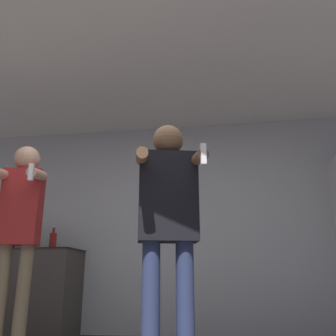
{
  "coord_description": "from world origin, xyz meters",
  "views": [
    {
      "loc": [
        0.75,
        -1.87,
        0.58
      ],
      "look_at": [
        0.35,
        0.71,
        1.39
      ],
      "focal_mm": 40.0,
      "sensor_mm": 36.0,
      "label": 1
    }
  ],
  "objects": [
    {
      "name": "ceiling_slab",
      "position": [
        0.0,
        1.33,
        2.57
      ],
      "size": [
        7.0,
        3.19,
        0.05
      ],
      "color": "silver",
      "rests_on": "wall_back"
    },
    {
      "name": "person_woman_foreground",
      "position": [
        0.35,
        0.7,
        1.03
      ],
      "size": [
        0.55,
        0.55,
        1.72
      ],
      "color": "navy",
      "rests_on": "ground_plane"
    },
    {
      "name": "bottle_red_label",
      "position": [
        -1.85,
        2.44,
        1.1
      ],
      "size": [
        0.06,
        0.06,
        0.33
      ],
      "color": "black",
      "rests_on": "counter"
    },
    {
      "name": "person_man_side",
      "position": [
        -1.03,
        1.15,
        1.1
      ],
      "size": [
        0.47,
        0.51,
        1.79
      ],
      "color": "#75664C",
      "rests_on": "ground_plane"
    },
    {
      "name": "bottle_short_whiskey",
      "position": [
        -1.66,
        2.44,
        1.1
      ],
      "size": [
        0.07,
        0.07,
        0.36
      ],
      "color": "#194723",
      "rests_on": "counter"
    },
    {
      "name": "counter",
      "position": [
        -1.79,
        2.38,
        0.48
      ],
      "size": [
        1.61,
        0.59,
        0.96
      ],
      "color": "#47423D",
      "rests_on": "ground_plane"
    },
    {
      "name": "bottle_dark_rum",
      "position": [
        -1.33,
        2.44,
        1.07
      ],
      "size": [
        0.09,
        0.09,
        0.29
      ],
      "color": "maroon",
      "rests_on": "counter"
    },
    {
      "name": "wall_back",
      "position": [
        0.0,
        2.7,
        1.27
      ],
      "size": [
        7.0,
        0.06,
        2.55
      ],
      "color": "#B2B7BC",
      "rests_on": "ground_plane"
    }
  ]
}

